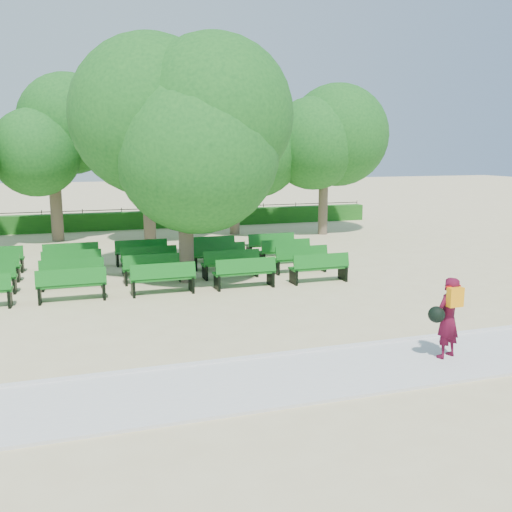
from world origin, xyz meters
The scene contains 9 objects.
ground centered at (0.00, 0.00, 0.00)m, with size 120.00×120.00×0.00m, color #CAB986.
paving centered at (0.00, -7.40, 0.03)m, with size 30.00×2.20×0.06m, color silver.
curb centered at (0.00, -6.25, 0.05)m, with size 30.00×0.12×0.10m, color silver.
hedge centered at (0.00, 14.00, 0.45)m, with size 26.00×0.70×0.90m, color #1D5D18.
fence centered at (0.00, 14.40, 0.00)m, with size 26.00×0.10×1.02m, color black, non-canonical shape.
tree_line centered at (0.00, 10.00, 0.00)m, with size 21.80×6.80×7.04m, color #1A5D1B, non-canonical shape.
bench_array centered at (-1.14, 1.97, 0.10)m, with size 1.89×0.60×1.19m.
tree_among centered at (-0.11, 1.02, 4.59)m, with size 4.83×4.83×6.79m.
person centered at (3.49, -7.42, 0.91)m, with size 0.82×0.57×1.65m.
Camera 1 is at (-3.49, -16.63, 4.21)m, focal length 40.00 mm.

